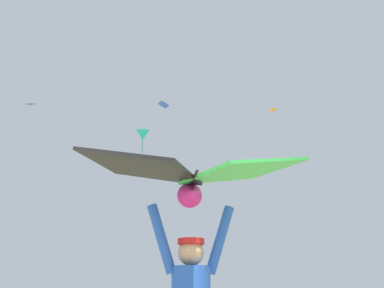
# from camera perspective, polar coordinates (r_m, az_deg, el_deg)

# --- Properties ---
(held_stunt_kite) EXTENTS (2.11, 1.24, 0.43)m
(held_stunt_kite) POSITION_cam_1_polar(r_m,az_deg,el_deg) (3.76, 0.06, -4.23)
(held_stunt_kite) COLOR black
(distant_kite_orange_mid_left) EXTENTS (0.75, 0.75, 0.18)m
(distant_kite_orange_mid_left) POSITION_cam_1_polar(r_m,az_deg,el_deg) (38.84, 11.30, 4.77)
(distant_kite_orange_mid_left) COLOR orange
(distant_kite_blue_low_right) EXTENTS (1.00, 1.05, 0.49)m
(distant_kite_blue_low_right) POSITION_cam_1_polar(r_m,az_deg,el_deg) (37.39, -3.97, 5.58)
(distant_kite_blue_low_right) COLOR blue
(distant_kite_blue_far_center) EXTENTS (0.60, 0.58, 0.23)m
(distant_kite_blue_far_center) POSITION_cam_1_polar(r_m,az_deg,el_deg) (23.53, -21.76, 5.29)
(distant_kite_blue_far_center) COLOR blue
(distant_kite_teal_high_right) EXTENTS (1.25, 1.42, 2.39)m
(distant_kite_teal_high_right) POSITION_cam_1_polar(r_m,az_deg,el_deg) (28.99, -6.93, 1.29)
(distant_kite_teal_high_right) COLOR #19B2AD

